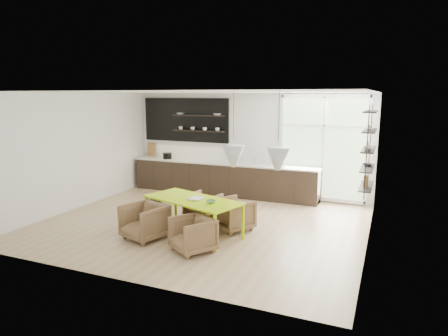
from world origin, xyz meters
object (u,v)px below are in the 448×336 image
(armchair_front_right, at_px, (193,234))
(armchair_front_left, at_px, (145,222))
(armchair_back_left, at_px, (203,207))
(armchair_back_right, at_px, (233,214))
(wire_stool, at_px, (156,206))
(dining_table, at_px, (193,201))

(armchair_front_right, bearing_deg, armchair_front_left, -155.58)
(armchair_back_left, xyz_separation_m, armchair_front_left, (-0.55, -1.55, 0.04))
(armchair_back_right, bearing_deg, wire_stool, 28.42)
(armchair_front_right, bearing_deg, armchair_back_right, 114.71)
(dining_table, xyz_separation_m, wire_stool, (-1.30, 0.67, -0.41))
(armchair_front_right, xyz_separation_m, wire_stool, (-1.71, 1.50, -0.04))
(armchair_front_left, xyz_separation_m, wire_stool, (-0.54, 1.28, -0.07))
(armchair_back_left, height_order, armchair_back_right, armchair_back_right)
(wire_stool, bearing_deg, armchair_back_left, 13.75)
(armchair_front_left, relative_size, wire_stool, 1.76)
(armchair_back_left, distance_m, armchair_back_right, 0.95)
(armchair_front_right, height_order, wire_stool, armchair_front_right)
(armchair_front_left, distance_m, armchair_front_right, 1.20)
(dining_table, distance_m, armchair_back_right, 0.95)
(armchair_back_left, bearing_deg, armchair_front_right, 121.01)
(armchair_front_left, bearing_deg, armchair_front_right, 7.84)
(dining_table, xyz_separation_m, armchair_front_right, (0.42, -0.83, -0.37))
(armchair_front_left, bearing_deg, armchair_back_right, 58.10)
(armchair_back_right, distance_m, armchair_front_right, 1.43)
(dining_table, relative_size, armchair_front_right, 3.13)
(dining_table, height_order, armchair_back_right, dining_table)
(armchair_front_right, bearing_deg, wire_stool, 173.56)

